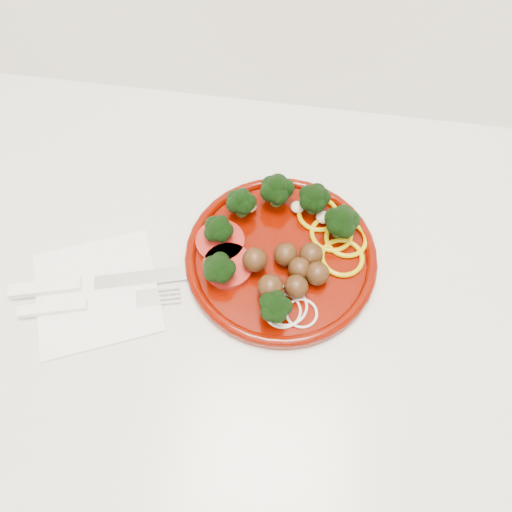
# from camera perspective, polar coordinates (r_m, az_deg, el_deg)

# --- Properties ---
(counter) EXTENTS (2.40, 0.60, 0.90)m
(counter) POSITION_cam_1_polar(r_m,az_deg,el_deg) (1.04, 4.87, -14.18)
(counter) COLOR beige
(counter) RESTS_ON ground
(plate) EXTENTS (0.24, 0.24, 0.06)m
(plate) POSITION_cam_1_polar(r_m,az_deg,el_deg) (0.62, 2.64, 0.68)
(plate) COLOR #4B0700
(plate) RESTS_ON counter
(napkin) EXTENTS (0.19, 0.19, 0.00)m
(napkin) POSITION_cam_1_polar(r_m,az_deg,el_deg) (0.64, -17.69, -3.91)
(napkin) COLOR white
(napkin) RESTS_ON counter
(knife) EXTENTS (0.21, 0.08, 0.01)m
(knife) POSITION_cam_1_polar(r_m,az_deg,el_deg) (0.65, -19.87, -3.09)
(knife) COLOR silver
(knife) RESTS_ON napkin
(fork) EXTENTS (0.19, 0.07, 0.01)m
(fork) POSITION_cam_1_polar(r_m,az_deg,el_deg) (0.63, -20.28, -5.39)
(fork) COLOR white
(fork) RESTS_ON napkin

